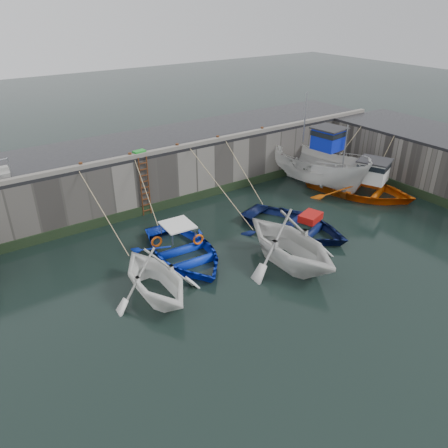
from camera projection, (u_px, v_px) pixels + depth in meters
ground at (304, 294)px, 17.18m from camera, size 120.00×120.00×0.00m
quay_back at (157, 167)px, 25.60m from camera, size 30.00×5.00×3.00m
road_back at (155, 141)px, 24.87m from camera, size 30.00×5.00×0.16m
kerb_back at (175, 148)px, 23.07m from camera, size 30.00×0.30×0.20m
algae_back at (179, 201)px, 24.33m from camera, size 30.00×0.08×0.50m
algae_right at (427, 196)px, 24.90m from camera, size 0.08×15.00×0.50m
ladder at (145, 187)px, 22.67m from camera, size 0.51×0.08×3.20m
boat_near_white at (156, 294)px, 17.13m from camera, size 3.75×4.35×2.29m
boat_near_white_rope at (112, 245)px, 20.50m from camera, size 0.04×4.98×3.10m
boat_near_blue at (184, 257)px, 19.60m from camera, size 4.16×5.62×1.12m
boat_near_blue_rope at (148, 225)px, 22.31m from camera, size 0.04×3.57×3.10m
boat_near_blacktrim at (288, 263)px, 19.18m from camera, size 4.52×5.23×2.75m
boat_near_blacktrim_rope at (221, 218)px, 22.99m from camera, size 0.04×6.04×3.10m
boat_near_navy at (294, 231)px, 21.73m from camera, size 5.52×6.54×1.16m
boat_near_navy_rope at (243, 202)px, 24.82m from camera, size 0.04×4.33×3.10m
boat_far_white at (317, 167)px, 26.53m from camera, size 3.67×7.51×5.78m
boat_far_orange at (361, 188)px, 25.58m from camera, size 6.55×7.53×4.30m
fish_crate at (139, 153)px, 22.17m from camera, size 0.66×0.45×0.29m
bollard_a at (81, 165)px, 20.61m from camera, size 0.18×0.18×0.28m
bollard_b at (130, 155)px, 21.87m from camera, size 0.18×0.18×0.28m
bollard_c at (177, 146)px, 23.23m from camera, size 0.18×0.18×0.28m
bollard_d at (218, 138)px, 24.53m from camera, size 0.18×0.18×0.28m
bollard_e at (262, 129)px, 26.14m from camera, size 0.18×0.18×0.28m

